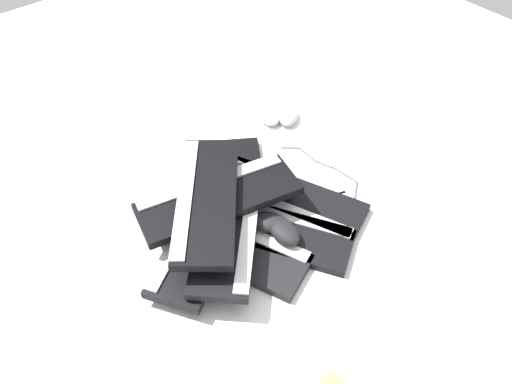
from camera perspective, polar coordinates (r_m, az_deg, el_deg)
The scene contains 19 objects.
ground_plane at distance 1.47m, azimuth -1.34°, elevation -1.16°, with size 3.20×3.20×0.00m, color white.
keyboard_0 at distance 1.38m, azimuth 1.88°, elevation -4.46°, with size 0.46×0.35×0.03m.
keyboard_1 at distance 1.46m, azimuth 3.88°, elevation -0.73°, with size 0.46×0.30×0.03m.
keyboard_2 at distance 1.48m, azimuth -1.91°, elevation 0.24°, with size 0.45×0.37×0.03m.
keyboard_3 at distance 1.35m, azimuth -3.10°, elevation -6.07°, with size 0.46×0.30×0.03m.
keyboard_4 at distance 1.34m, azimuth -6.00°, elevation -4.89°, with size 0.36×0.45×0.03m.
keyboard_5 at distance 1.31m, azimuth -3.09°, elevation -3.99°, with size 0.42×0.42×0.03m.
keyboard_6 at distance 1.34m, azimuth -4.30°, elevation -0.63°, with size 0.25×0.46×0.03m.
keyboard_7 at distance 1.30m, azimuth -5.74°, elevation -0.75°, with size 0.43×0.40×0.03m.
mouse_0 at distance 1.33m, azimuth 3.19°, elevation -4.49°, with size 0.11×0.07×0.04m, color black.
mouse_1 at distance 1.48m, azimuth -1.47°, elevation 1.99°, with size 0.11×0.07×0.04m, color black.
mouse_2 at distance 1.74m, azimuth 1.39°, elevation 8.73°, with size 0.11×0.07×0.04m, color silver.
mouse_3 at distance 1.74m, azimuth 3.71°, elevation 8.73°, with size 0.11×0.07×0.04m, color #B7B7BC.
mouse_4 at distance 1.50m, azimuth -2.91°, elevation 2.74°, with size 0.11×0.07×0.04m, color #4C4C51.
mouse_5 at distance 1.35m, azimuth 1.46°, elevation -3.47°, with size 0.11×0.07×0.04m, color black.
mouse_6 at distance 1.45m, azimuth 2.84°, elevation 1.00°, with size 0.11×0.07×0.04m, color black.
mouse_7 at distance 1.45m, azimuth 2.57°, elevation 0.91°, with size 0.11×0.07×0.04m, color #4C4C51.
cable_0 at distance 1.55m, azimuth 8.59°, elevation 1.66°, with size 0.37×0.18×0.01m.
cable_1 at distance 1.45m, azimuth 1.04°, elevation -1.80°, with size 0.17×0.47×0.01m.
Camera 1 is at (0.78, -0.61, 1.09)m, focal length 35.00 mm.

